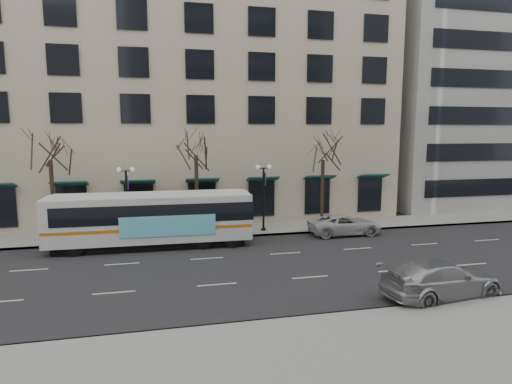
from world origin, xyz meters
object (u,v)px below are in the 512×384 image
object	(u,v)px
tree_far_left	(49,146)
lamp_post_left	(127,199)
tree_far_mid	(196,142)
tree_far_right	(323,148)
city_bus	(153,218)
silver_car	(441,279)
lamp_post_right	(264,194)
white_pickup	(345,224)

from	to	relation	value
tree_far_left	lamp_post_left	bearing A→B (deg)	-6.83
tree_far_left	tree_far_mid	xyz separation A→B (m)	(10.00, 0.00, 0.21)
tree_far_right	lamp_post_left	distance (m)	15.40
lamp_post_left	city_bus	world-z (taller)	lamp_post_left
silver_car	lamp_post_left	bearing A→B (deg)	39.49
lamp_post_right	tree_far_right	bearing A→B (deg)	6.85
tree_far_right	lamp_post_right	bearing A→B (deg)	-173.15
tree_far_mid	city_bus	world-z (taller)	tree_far_mid
silver_car	white_pickup	size ratio (longest dim) A/B	1.09
tree_far_mid	white_pickup	distance (m)	12.71
tree_far_right	lamp_post_left	world-z (taller)	tree_far_right
lamp_post_right	white_pickup	world-z (taller)	lamp_post_right
tree_far_left	silver_car	xyz separation A→B (m)	(20.08, -15.00, -5.84)
tree_far_left	lamp_post_left	xyz separation A→B (m)	(5.01, -0.60, -3.75)
tree_far_right	tree_far_left	bearing A→B (deg)	180.00
tree_far_right	lamp_post_right	xyz separation A→B (m)	(-4.99, -0.60, -3.48)
lamp_post_left	white_pickup	size ratio (longest dim) A/B	0.96
tree_far_right	white_pickup	world-z (taller)	tree_far_right
lamp_post_right	white_pickup	distance (m)	6.52
lamp_post_left	silver_car	distance (m)	20.95
tree_far_left	white_pickup	size ratio (longest dim) A/B	1.53
lamp_post_left	white_pickup	distance (m)	16.09
tree_far_mid	lamp_post_right	bearing A→B (deg)	-6.83
silver_car	city_bus	bearing A→B (deg)	41.14
tree_far_left	lamp_post_right	distance (m)	15.48
lamp_post_right	lamp_post_left	bearing A→B (deg)	180.00
lamp_post_left	city_bus	xyz separation A→B (m)	(1.77, -2.41, -0.97)
tree_far_mid	lamp_post_left	xyz separation A→B (m)	(-4.99, -0.60, -3.96)
tree_far_right	lamp_post_left	bearing A→B (deg)	-177.71
tree_far_left	lamp_post_left	world-z (taller)	tree_far_left
tree_far_left	city_bus	size ratio (longest dim) A/B	0.62
tree_far_left	white_pickup	world-z (taller)	tree_far_left
tree_far_mid	lamp_post_left	world-z (taller)	tree_far_mid
lamp_post_right	silver_car	distance (m)	15.41
lamp_post_right	tree_far_left	bearing A→B (deg)	177.71
tree_far_mid	white_pickup	bearing A→B (deg)	-13.51
tree_far_left	silver_car	distance (m)	25.74
tree_far_left	silver_car	size ratio (longest dim) A/B	1.40
tree_far_mid	tree_far_left	bearing A→B (deg)	-180.00
lamp_post_left	silver_car	size ratio (longest dim) A/B	0.88
city_bus	lamp_post_right	bearing A→B (deg)	17.33
tree_far_mid	lamp_post_left	size ratio (longest dim) A/B	1.64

